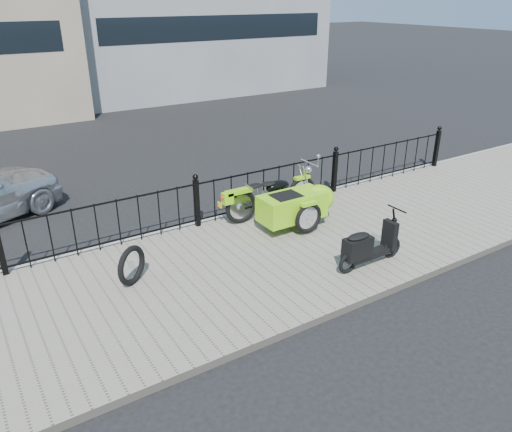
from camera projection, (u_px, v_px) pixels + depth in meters
ground at (230, 257)px, 8.94m from camera, size 120.00×120.00×0.00m
sidewalk at (245, 266)px, 8.53m from camera, size 30.00×3.80×0.12m
curb at (195, 226)px, 10.03m from camera, size 30.00×0.10×0.12m
iron_fence at (197, 204)px, 9.70m from camera, size 14.11×0.11×1.08m
motorcycle_sidecar at (295, 202)px, 9.78m from camera, size 2.28×1.48×0.98m
scooter at (367, 247)px, 8.27m from camera, size 1.38×0.40×0.94m
spare_tire at (132, 265)px, 7.79m from camera, size 0.58×0.44×0.65m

